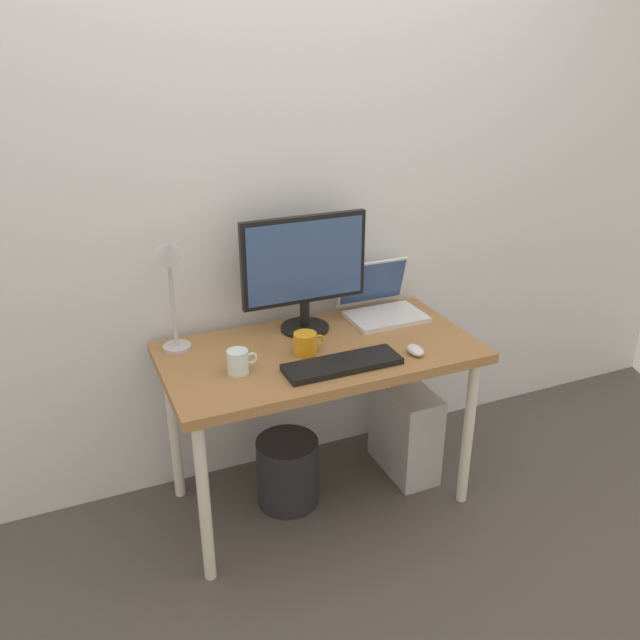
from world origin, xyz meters
TOP-DOWN VIEW (x-y plane):
  - ground_plane at (0.00, 0.00)m, footprint 6.00×6.00m
  - back_wall at (0.00, 0.38)m, footprint 4.40×0.04m
  - desk at (0.00, 0.00)m, footprint 1.22×0.63m
  - monitor at (0.01, 0.18)m, footprint 0.52×0.20m
  - laptop at (0.37, 0.20)m, footprint 0.32×0.28m
  - desk_lamp at (-0.51, 0.19)m, footprint 0.11×0.16m
  - keyboard at (0.01, -0.18)m, footprint 0.44×0.14m
  - mouse at (0.31, -0.19)m, footprint 0.06×0.09m
  - coffee_mug at (-0.07, -0.02)m, footprint 0.12×0.09m
  - glass_cup at (-0.35, -0.07)m, footprint 0.11×0.08m
  - computer_tower at (0.43, 0.04)m, footprint 0.18×0.36m
  - wastebasket at (-0.13, 0.03)m, footprint 0.26×0.26m

SIDE VIEW (x-z plane):
  - ground_plane at x=0.00m, z-range 0.00..0.00m
  - wastebasket at x=-0.13m, z-range 0.00..0.30m
  - computer_tower at x=0.43m, z-range 0.00..0.42m
  - desk at x=0.00m, z-range 0.29..1.01m
  - keyboard at x=0.01m, z-range 0.72..0.74m
  - mouse at x=0.31m, z-range 0.72..0.75m
  - coffee_mug at x=-0.07m, z-range 0.72..0.80m
  - glass_cup at x=-0.35m, z-range 0.72..0.81m
  - laptop at x=0.37m, z-range 0.66..0.89m
  - monitor at x=0.01m, z-range 0.75..1.23m
  - desk_lamp at x=-0.51m, z-range 0.82..1.30m
  - back_wall at x=0.00m, z-range 0.00..2.60m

